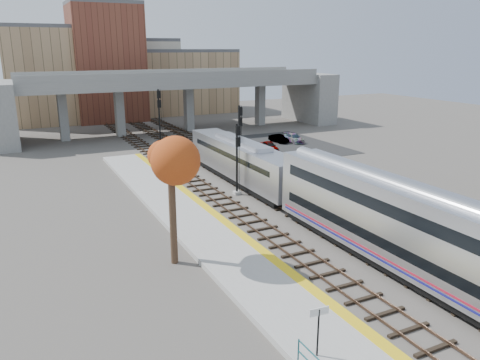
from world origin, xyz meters
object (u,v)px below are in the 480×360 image
signal_mast_near (237,161)px  signal_mast_far (159,118)px  locomotive (242,160)px  car_b (279,139)px  signal_mast_mid (239,139)px  tree (171,169)px  car_a (269,146)px  car_c (294,138)px  coach (423,236)px

signal_mast_near → signal_mast_far: 23.45m
locomotive → signal_mast_far: 20.33m
signal_mast_near → car_b: bearing=50.3°
car_b → signal_mast_mid: bearing=-143.6°
signal_mast_near → signal_mast_far: signal_mast_far is taller
tree → car_a: 33.73m
car_a → car_c: size_ratio=0.91×
coach → car_c: size_ratio=6.17×
coach → car_b: (13.70, 38.39, -2.20)m
coach → car_a: 35.40m
signal_mast_near → car_a: size_ratio=1.76×
coach → tree: 14.84m
locomotive → coach: coach is taller
signal_mast_mid → car_b: signal_mast_mid is taller
locomotive → signal_mast_near: size_ratio=2.94×
signal_mast_mid → car_a: (7.66, 6.83, -2.83)m
coach → signal_mast_near: bearing=96.2°
coach → signal_mast_far: bearing=92.8°
tree → car_c: 40.41m
signal_mast_mid → tree: (-13.74, -18.69, 2.55)m
car_b → car_c: (2.01, -0.75, 0.03)m
signal_mast_mid → tree: tree is taller
tree → car_b: (25.44, 29.91, -5.44)m
tree → coach: bearing=-35.8°
coach → signal_mast_mid: bearing=85.8°
signal_mast_mid → signal_mast_far: 16.13m
coach → locomotive: bearing=90.0°
car_b → car_c: 2.15m
signal_mast_far → signal_mast_mid: bearing=-75.3°
signal_mast_near → coach: bearing=-83.8°
locomotive → car_b: bearing=49.0°
signal_mast_far → car_a: (11.76, -8.77, -3.26)m
car_b → locomotive: bearing=-138.4°
coach → signal_mast_far: 42.83m
tree → car_a: tree is taller
signal_mast_mid → signal_mast_far: bearing=104.7°
locomotive → car_c: locomotive is taller
coach → car_b: bearing=70.4°
locomotive → signal_mast_mid: 5.13m
signal_mast_mid → locomotive: bearing=-113.7°
signal_mast_far → tree: (-9.64, -34.28, 2.11)m
signal_mast_near → car_c: signal_mast_near is taller
car_b → car_a: bearing=-140.0°
signal_mast_near → car_b: (15.80, 19.06, -2.51)m
locomotive → car_a: 15.02m
car_a → signal_mast_mid: bearing=-131.5°
tree → car_b: bearing=49.6°
coach → signal_mast_near: 19.44m
car_c → signal_mast_near: bearing=-132.1°
signal_mast_near → car_b: signal_mast_near is taller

